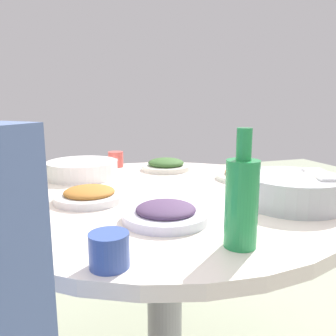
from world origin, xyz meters
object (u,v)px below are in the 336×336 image
(dish_eggplant, at_px, (166,213))
(tea_cup_side, at_px, (116,159))
(soup_bowl, at_px, (82,170))
(rice_bowl, at_px, (292,189))
(dish_stirfry, at_px, (89,195))
(tea_cup_far, at_px, (109,250))
(green_bottle, at_px, (242,200))
(round_dining_table, at_px, (164,229))
(dish_tofu_braise, at_px, (249,174))
(dish_greens, at_px, (166,165))

(dish_eggplant, xyz_separation_m, tea_cup_side, (-0.01, -0.73, 0.02))
(soup_bowl, relative_size, tea_cup_side, 4.23)
(dish_eggplant, bearing_deg, rice_bowl, -178.49)
(rice_bowl, height_order, dish_eggplant, rice_bowl)
(rice_bowl, distance_m, tea_cup_side, 0.81)
(dish_stirfry, distance_m, tea_cup_side, 0.52)
(tea_cup_side, bearing_deg, tea_cup_far, 78.81)
(tea_cup_far, distance_m, tea_cup_side, 0.94)
(rice_bowl, bearing_deg, green_bottle, 35.31)
(rice_bowl, relative_size, green_bottle, 1.17)
(soup_bowl, bearing_deg, round_dining_table, 125.07)
(tea_cup_far, relative_size, tea_cup_side, 1.07)
(dish_tofu_braise, bearing_deg, dish_greens, -48.16)
(round_dining_table, bearing_deg, dish_stirfry, 1.53)
(soup_bowl, relative_size, dish_tofu_braise, 1.17)
(dish_tofu_braise, bearing_deg, rice_bowl, 79.68)
(dish_tofu_braise, distance_m, dish_eggplant, 0.55)
(green_bottle, bearing_deg, soup_bowl, -72.07)
(round_dining_table, bearing_deg, rice_bowl, 143.37)
(dish_stirfry, bearing_deg, round_dining_table, -178.47)
(dish_eggplant, bearing_deg, round_dining_table, -107.59)
(green_bottle, bearing_deg, round_dining_table, -87.56)
(soup_bowl, height_order, dish_greens, soup_bowl)
(dish_eggplant, bearing_deg, soup_bowl, -75.01)
(dish_stirfry, distance_m, dish_tofu_braise, 0.61)
(rice_bowl, relative_size, dish_eggplant, 1.31)
(dish_greens, xyz_separation_m, tea_cup_far, (0.37, 0.79, 0.01))
(soup_bowl, relative_size, dish_eggplant, 1.33)
(dish_tofu_braise, bearing_deg, dish_eggplant, 36.48)
(dish_tofu_braise, distance_m, green_bottle, 0.63)
(green_bottle, bearing_deg, dish_greens, -97.70)
(dish_eggplant, height_order, dish_greens, dish_greens)
(dish_stirfry, xyz_separation_m, tea_cup_side, (-0.17, -0.50, 0.02))
(dish_tofu_braise, relative_size, green_bottle, 1.02)
(dish_greens, bearing_deg, tea_cup_side, -34.90)
(tea_cup_side, bearing_deg, soup_bowl, 46.15)
(round_dining_table, bearing_deg, tea_cup_side, -82.33)
(rice_bowl, distance_m, green_bottle, 0.36)
(rice_bowl, bearing_deg, tea_cup_side, -62.50)
(rice_bowl, bearing_deg, tea_cup_far, 20.29)
(round_dining_table, distance_m, dish_stirfry, 0.27)
(dish_eggplant, height_order, green_bottle, green_bottle)
(dish_greens, bearing_deg, round_dining_table, 70.59)
(dish_stirfry, bearing_deg, dish_eggplant, 124.60)
(rice_bowl, height_order, green_bottle, green_bottle)
(dish_eggplant, distance_m, green_bottle, 0.23)
(dish_eggplant, bearing_deg, tea_cup_side, -90.79)
(rice_bowl, height_order, soup_bowl, rice_bowl)
(tea_cup_far, xyz_separation_m, tea_cup_side, (-0.18, -0.92, 0.00))
(dish_eggplant, bearing_deg, dish_greens, -108.68)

